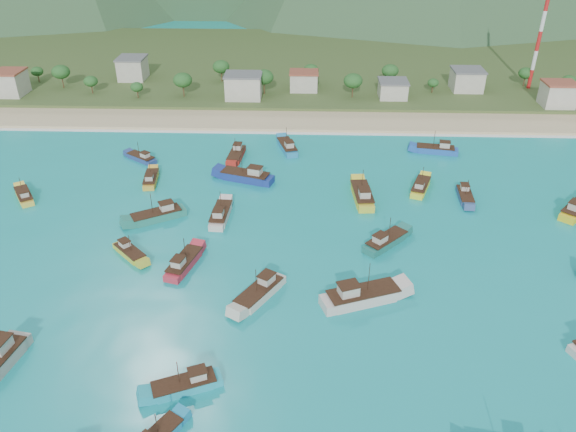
{
  "coord_description": "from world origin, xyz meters",
  "views": [
    {
      "loc": [
        -3.92,
        -78.67,
        59.86
      ],
      "look_at": [
        -7.35,
        18.0,
        3.0
      ],
      "focal_mm": 35.0,
      "sensor_mm": 36.0,
      "label": 1
    }
  ],
  "objects_px": {
    "radio_tower": "(541,31)",
    "boat_30": "(151,180)",
    "boat_19": "(420,187)",
    "boat_5": "(236,155)",
    "boat_11": "(287,147)",
    "boat_16": "(158,216)",
    "boat_0": "(24,196)",
    "boat_23": "(186,386)",
    "boat_12": "(184,264)",
    "boat_28": "(465,196)",
    "boat_6": "(221,215)",
    "boat_14": "(246,177)",
    "boat_21": "(386,242)",
    "boat_26": "(362,196)",
    "boat_7": "(436,150)",
    "boat_29": "(260,293)",
    "boat_15": "(130,253)",
    "boat_25": "(361,297)",
    "boat_3": "(141,158)"
  },
  "relations": [
    {
      "from": "boat_15",
      "to": "boat_23",
      "type": "bearing_deg",
      "value": 72.81
    },
    {
      "from": "radio_tower",
      "to": "boat_21",
      "type": "distance_m",
      "value": 113.46
    },
    {
      "from": "boat_7",
      "to": "boat_16",
      "type": "xyz_separation_m",
      "value": [
        -64.48,
        -36.3,
        0.07
      ]
    },
    {
      "from": "boat_14",
      "to": "boat_26",
      "type": "xyz_separation_m",
      "value": [
        26.58,
        -8.37,
        -0.05
      ]
    },
    {
      "from": "boat_6",
      "to": "boat_21",
      "type": "distance_m",
      "value": 34.47
    },
    {
      "from": "radio_tower",
      "to": "boat_23",
      "type": "height_order",
      "value": "radio_tower"
    },
    {
      "from": "boat_14",
      "to": "boat_25",
      "type": "bearing_deg",
      "value": -133.77
    },
    {
      "from": "boat_3",
      "to": "boat_5",
      "type": "distance_m",
      "value": 24.0
    },
    {
      "from": "boat_12",
      "to": "boat_25",
      "type": "xyz_separation_m",
      "value": [
        31.5,
        -8.86,
        0.35
      ]
    },
    {
      "from": "boat_23",
      "to": "boat_25",
      "type": "height_order",
      "value": "boat_25"
    },
    {
      "from": "radio_tower",
      "to": "boat_7",
      "type": "xyz_separation_m",
      "value": [
        -40.32,
        -50.86,
        -19.39
      ]
    },
    {
      "from": "boat_6",
      "to": "boat_25",
      "type": "bearing_deg",
      "value": -41.03
    },
    {
      "from": "boat_25",
      "to": "boat_19",
      "type": "bearing_deg",
      "value": 137.35
    },
    {
      "from": "boat_5",
      "to": "boat_16",
      "type": "xyz_separation_m",
      "value": [
        -12.86,
        -31.18,
        0.11
      ]
    },
    {
      "from": "boat_16",
      "to": "boat_28",
      "type": "relative_size",
      "value": 1.25
    },
    {
      "from": "boat_6",
      "to": "boat_30",
      "type": "height_order",
      "value": "boat_6"
    },
    {
      "from": "boat_7",
      "to": "boat_16",
      "type": "height_order",
      "value": "boat_16"
    },
    {
      "from": "boat_15",
      "to": "boat_19",
      "type": "relative_size",
      "value": 0.77
    },
    {
      "from": "boat_12",
      "to": "boat_11",
      "type": "bearing_deg",
      "value": 88.13
    },
    {
      "from": "radio_tower",
      "to": "boat_30",
      "type": "relative_size",
      "value": 3.92
    },
    {
      "from": "boat_5",
      "to": "boat_26",
      "type": "height_order",
      "value": "boat_26"
    },
    {
      "from": "boat_19",
      "to": "boat_29",
      "type": "relative_size",
      "value": 0.91
    },
    {
      "from": "radio_tower",
      "to": "boat_26",
      "type": "relative_size",
      "value": 2.98
    },
    {
      "from": "boat_11",
      "to": "boat_16",
      "type": "bearing_deg",
      "value": -141.62
    },
    {
      "from": "boat_12",
      "to": "boat_21",
      "type": "relative_size",
      "value": 1.11
    },
    {
      "from": "boat_0",
      "to": "boat_14",
      "type": "distance_m",
      "value": 49.6
    },
    {
      "from": "boat_26",
      "to": "boat_29",
      "type": "bearing_deg",
      "value": -124.24
    },
    {
      "from": "boat_21",
      "to": "boat_28",
      "type": "distance_m",
      "value": 27.72
    },
    {
      "from": "boat_5",
      "to": "boat_16",
      "type": "height_order",
      "value": "boat_16"
    },
    {
      "from": "boat_3",
      "to": "boat_25",
      "type": "distance_m",
      "value": 74.81
    },
    {
      "from": "radio_tower",
      "to": "boat_5",
      "type": "relative_size",
      "value": 3.49
    },
    {
      "from": "boat_0",
      "to": "boat_6",
      "type": "relative_size",
      "value": 0.83
    },
    {
      "from": "boat_12",
      "to": "boat_28",
      "type": "relative_size",
      "value": 1.16
    },
    {
      "from": "boat_7",
      "to": "boat_28",
      "type": "xyz_separation_m",
      "value": [
        1.63,
        -24.98,
        -0.18
      ]
    },
    {
      "from": "boat_0",
      "to": "boat_19",
      "type": "xyz_separation_m",
      "value": [
        88.69,
        7.32,
        0.09
      ]
    },
    {
      "from": "boat_11",
      "to": "boat_19",
      "type": "height_order",
      "value": "boat_11"
    },
    {
      "from": "boat_16",
      "to": "boat_23",
      "type": "distance_m",
      "value": 47.71
    },
    {
      "from": "boat_14",
      "to": "boat_15",
      "type": "height_order",
      "value": "boat_14"
    },
    {
      "from": "boat_7",
      "to": "boat_12",
      "type": "relative_size",
      "value": 1.04
    },
    {
      "from": "boat_26",
      "to": "boat_3",
      "type": "bearing_deg",
      "value": 156.48
    },
    {
      "from": "radio_tower",
      "to": "boat_6",
      "type": "distance_m",
      "value": 127.42
    },
    {
      "from": "boat_16",
      "to": "boat_21",
      "type": "relative_size",
      "value": 1.19
    },
    {
      "from": "boat_3",
      "to": "boat_21",
      "type": "xyz_separation_m",
      "value": [
        57.39,
        -36.98,
        0.18
      ]
    },
    {
      "from": "boat_19",
      "to": "boat_5",
      "type": "bearing_deg",
      "value": -179.6
    },
    {
      "from": "boat_14",
      "to": "boat_21",
      "type": "distance_m",
      "value": 39.92
    },
    {
      "from": "boat_16",
      "to": "boat_5",
      "type": "bearing_deg",
      "value": -52.78
    },
    {
      "from": "boat_26",
      "to": "boat_28",
      "type": "distance_m",
      "value": 22.89
    },
    {
      "from": "boat_0",
      "to": "boat_6",
      "type": "distance_m",
      "value": 45.38
    },
    {
      "from": "boat_0",
      "to": "boat_23",
      "type": "distance_m",
      "value": 70.64
    },
    {
      "from": "boat_3",
      "to": "boat_25",
      "type": "bearing_deg",
      "value": -101.31
    }
  ]
}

